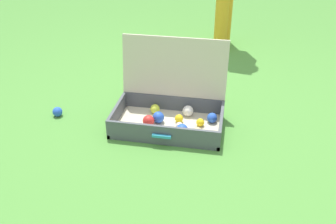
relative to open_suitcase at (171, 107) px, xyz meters
name	(u,v)px	position (x,y,z in m)	size (l,w,h in m)	color
ground_plane	(178,124)	(0.05, -0.01, -0.11)	(16.00, 16.00, 0.00)	#4C8C38
open_suitcase	(171,107)	(0.00, 0.00, 0.00)	(0.67, 0.47, 0.50)	beige
stray_ball_on_grass	(57,112)	(-0.74, -0.06, -0.08)	(0.06, 0.06, 0.06)	blue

